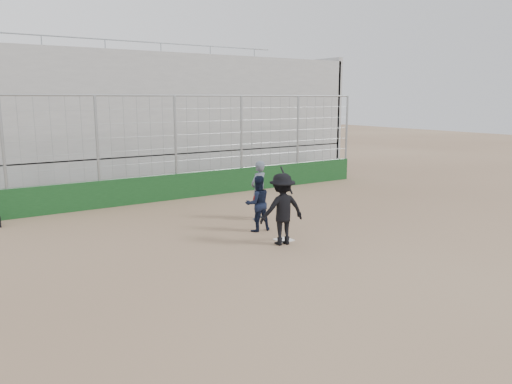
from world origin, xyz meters
TOP-DOWN VIEW (x-y plane):
  - ground at (0.00, 0.00)m, footprint 90.00×90.00m
  - home_plate at (0.00, 0.00)m, footprint 0.44×0.44m
  - backstop at (0.00, 7.00)m, footprint 18.10×0.25m
  - bleachers at (0.00, 11.95)m, footprint 20.25×6.70m
  - batter_at_plate at (-0.26, -0.25)m, footprint 1.35×0.91m
  - catcher_crouched at (-0.06, 1.21)m, footprint 0.86×0.70m
  - umpire at (0.80, 2.44)m, footprint 0.81×0.67m

SIDE VIEW (x-z plane):
  - ground at x=0.00m, z-range 0.00..0.00m
  - home_plate at x=0.00m, z-range 0.00..0.02m
  - catcher_crouched at x=-0.06m, z-range 0.00..1.13m
  - umpire at x=0.80m, z-range 0.00..1.73m
  - backstop at x=0.00m, z-range -1.06..2.98m
  - batter_at_plate at x=-0.26m, z-range -0.06..2.01m
  - bleachers at x=0.00m, z-range -0.57..6.41m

